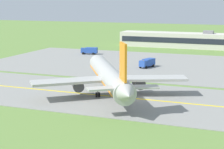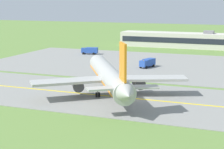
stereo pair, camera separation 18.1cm
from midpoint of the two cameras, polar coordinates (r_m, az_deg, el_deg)
The scene contains 8 objects.
ground_plane at distance 77.39m, azimuth 4.23°, elevation -3.74°, with size 500.00×500.00×0.00m, color olive.
taxiway_strip at distance 77.38m, azimuth 4.23°, elevation -3.70°, with size 240.00×28.00×0.10m, color gray.
apron_pad at distance 115.93m, azimuth 15.08°, elevation 0.91°, with size 140.00×52.00×0.10m, color gray.
taxiway_centreline at distance 77.36m, azimuth 4.23°, elevation -3.67°, with size 220.00×0.60×0.01m, color yellow.
airplane_lead at distance 79.66m, azimuth -0.39°, elevation -0.23°, with size 29.76×35.72×12.70m.
service_truck_fuel at distance 140.89m, azimuth -3.30°, elevation 3.63°, with size 6.28×3.19×2.60m.
service_truck_catering at distance 113.48m, azimuth 5.37°, elevation 1.79°, with size 3.66×6.33×2.60m.
terminal_building at distance 164.29m, azimuth 10.61°, elevation 5.07°, with size 52.80×10.03×7.37m.
Camera 2 is at (21.63, -71.63, 19.75)m, focal length 61.14 mm.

